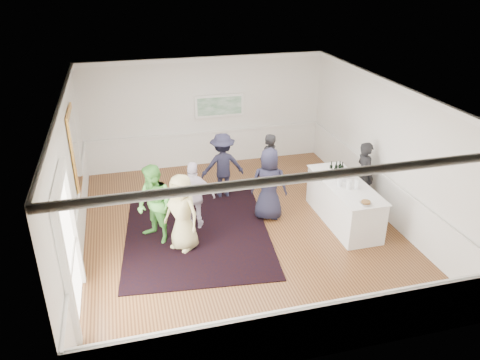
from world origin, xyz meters
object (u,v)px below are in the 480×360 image
object	(u,v)px
ice_bucket	(345,175)
guest_tan	(182,213)
bartender	(364,175)
guest_lilac	(194,196)
guest_dark_b	(268,164)
guest_navy	(269,184)
serving_table	(344,202)
nut_bowl	(366,203)
guest_green	(155,205)
guest_dark_a	(223,165)

from	to	relation	value
ice_bucket	guest_tan	bearing A→B (deg)	-174.93
guest_tan	ice_bucket	distance (m)	3.87
bartender	guest_tan	bearing A→B (deg)	98.56
bartender	ice_bucket	xyz separation A→B (m)	(-0.72, -0.36, 0.25)
guest_lilac	ice_bucket	xyz separation A→B (m)	(3.46, -0.43, 0.29)
guest_dark_b	guest_navy	world-z (taller)	guest_navy
guest_lilac	guest_tan	bearing A→B (deg)	83.07
serving_table	ice_bucket	distance (m)	0.64
guest_navy	nut_bowl	world-z (taller)	guest_navy
guest_dark_b	nut_bowl	size ratio (longest dim) A/B	6.51
ice_bucket	guest_dark_b	bearing A→B (deg)	127.25
nut_bowl	serving_table	bearing A→B (deg)	86.96
serving_table	guest_lilac	distance (m)	3.47
guest_dark_b	guest_green	bearing A→B (deg)	-6.15
guest_tan	ice_bucket	world-z (taller)	guest_tan
guest_dark_b	nut_bowl	distance (m)	3.18
serving_table	guest_dark_b	size ratio (longest dim) A/B	1.49
bartender	guest_dark_b	size ratio (longest dim) A/B	1.05
guest_green	guest_lilac	bearing A→B (deg)	75.14
guest_lilac	nut_bowl	xyz separation A→B (m)	(3.35, -1.65, 0.22)
guest_dark_b	ice_bucket	distance (m)	2.18
guest_tan	guest_green	distance (m)	0.68
guest_green	guest_dark_b	xyz separation A→B (m)	(3.07, 1.62, -0.07)
guest_dark_a	guest_navy	size ratio (longest dim) A/B	0.98
guest_dark_a	serving_table	bearing A→B (deg)	141.57
guest_green	guest_dark_b	distance (m)	3.47
guest_tan	guest_green	xyz separation A→B (m)	(-0.53, 0.44, 0.03)
ice_bucket	nut_bowl	distance (m)	1.23
guest_tan	guest_dark_a	xyz separation A→B (m)	(1.36, 2.17, 0.00)
guest_dark_a	guest_dark_b	bearing A→B (deg)	175.93
guest_lilac	ice_bucket	size ratio (longest dim) A/B	6.22
guest_lilac	guest_dark_a	xyz separation A→B (m)	(0.97, 1.40, 0.05)
guest_green	nut_bowl	size ratio (longest dim) A/B	7.05
guest_tan	guest_lilac	size ratio (longest dim) A/B	1.05
guest_tan	nut_bowl	xyz separation A→B (m)	(3.73, -0.88, 0.17)
serving_table	guest_dark_b	xyz separation A→B (m)	(-1.25, 1.91, 0.32)
serving_table	guest_navy	xyz separation A→B (m)	(-1.63, 0.63, 0.38)
nut_bowl	guest_lilac	bearing A→B (deg)	153.82
guest_dark_a	ice_bucket	bearing A→B (deg)	144.96
guest_tan	ice_bucket	size ratio (longest dim) A/B	6.55
serving_table	guest_tan	xyz separation A→B (m)	(-3.79, -0.15, 0.35)
serving_table	guest_dark_a	size ratio (longest dim) A/B	1.42
nut_bowl	bartender	bearing A→B (deg)	62.08
guest_navy	ice_bucket	world-z (taller)	guest_navy
guest_tan	nut_bowl	size ratio (longest dim) A/B	6.79
guest_green	guest_dark_b	bearing A→B (deg)	82.93
serving_table	guest_lilac	xyz separation A→B (m)	(-3.40, 0.62, 0.31)
guest_green	nut_bowl	world-z (taller)	guest_green
guest_lilac	ice_bucket	bearing A→B (deg)	-167.36
bartender	guest_dark_b	world-z (taller)	bartender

